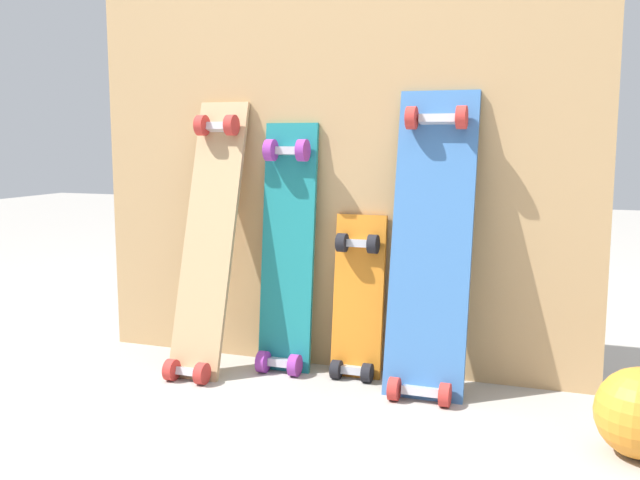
# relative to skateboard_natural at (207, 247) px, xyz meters

# --- Properties ---
(ground_plane) EXTENTS (12.00, 12.00, 0.00)m
(ground_plane) POSITION_rel_skateboard_natural_xyz_m (0.37, 0.10, -0.40)
(ground_plane) COLOR #9E9991
(plywood_wall_panel) EXTENTS (1.65, 0.04, 1.49)m
(plywood_wall_panel) POSITION_rel_skateboard_natural_xyz_m (0.37, 0.17, 0.35)
(plywood_wall_panel) COLOR tan
(plywood_wall_panel) RESTS_ON ground
(skateboard_natural) EXTENTS (0.17, 0.33, 0.93)m
(skateboard_natural) POSITION_rel_skateboard_natural_xyz_m (0.00, 0.00, 0.00)
(skateboard_natural) COLOR tan
(skateboard_natural) RESTS_ON ground
(skateboard_teal) EXTENTS (0.18, 0.17, 0.85)m
(skateboard_teal) POSITION_rel_skateboard_natural_xyz_m (0.24, 0.09, -0.03)
(skateboard_teal) COLOR #197A7F
(skateboard_teal) RESTS_ON ground
(skateboard_orange) EXTENTS (0.16, 0.14, 0.57)m
(skateboard_orange) POSITION_rel_skateboard_natural_xyz_m (0.47, 0.10, -0.18)
(skateboard_orange) COLOR orange
(skateboard_orange) RESTS_ON ground
(skateboard_blue) EXTENTS (0.23, 0.27, 0.95)m
(skateboard_blue) POSITION_rel_skateboard_natural_xyz_m (0.71, 0.04, 0.01)
(skateboard_blue) COLOR #386BAD
(skateboard_blue) RESTS_ON ground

